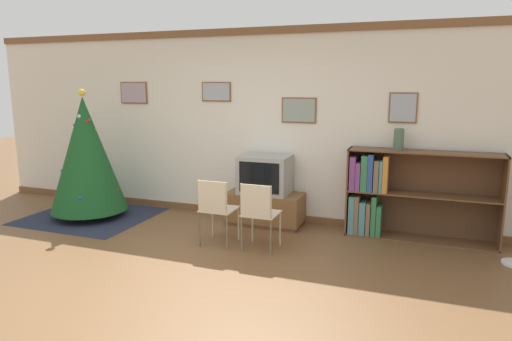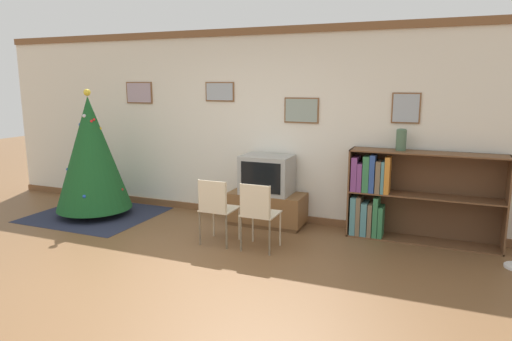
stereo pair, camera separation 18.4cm
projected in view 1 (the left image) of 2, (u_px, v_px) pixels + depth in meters
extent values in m
plane|color=brown|center=(169.00, 285.00, 4.47)|extent=(24.00, 24.00, 0.00)
cube|color=silver|center=(257.00, 125.00, 6.52)|extent=(9.20, 0.08, 2.70)
cube|color=brown|center=(256.00, 31.00, 6.23)|extent=(9.20, 0.03, 0.10)
cube|color=brown|center=(256.00, 214.00, 6.72)|extent=(9.20, 0.03, 0.10)
cube|color=brown|center=(134.00, 93.00, 7.09)|extent=(0.48, 0.02, 0.33)
cube|color=#A893A3|center=(134.00, 93.00, 7.08)|extent=(0.44, 0.01, 0.30)
cube|color=brown|center=(216.00, 92.00, 6.60)|extent=(0.46, 0.02, 0.28)
cube|color=#9EA8B2|center=(216.00, 92.00, 6.59)|extent=(0.42, 0.01, 0.24)
cube|color=brown|center=(299.00, 110.00, 6.22)|extent=(0.48, 0.02, 0.35)
cube|color=gray|center=(299.00, 110.00, 6.21)|extent=(0.45, 0.01, 0.31)
cube|color=brown|center=(403.00, 108.00, 5.74)|extent=(0.35, 0.02, 0.38)
cube|color=#9EA8B2|center=(403.00, 108.00, 5.73)|extent=(0.31, 0.01, 0.35)
cube|color=#23283D|center=(91.00, 216.00, 6.77)|extent=(1.76, 1.55, 0.01)
cylinder|color=maroon|center=(90.00, 213.00, 6.76)|extent=(0.36, 0.36, 0.10)
cone|color=#195123|center=(86.00, 154.00, 6.59)|extent=(1.09, 1.09, 1.66)
sphere|color=yellow|center=(82.00, 93.00, 6.42)|extent=(0.10, 0.10, 0.10)
sphere|color=red|center=(89.00, 120.00, 6.44)|extent=(0.04, 0.04, 0.04)
sphere|color=red|center=(87.00, 122.00, 6.41)|extent=(0.04, 0.04, 0.04)
sphere|color=gold|center=(81.00, 149.00, 6.78)|extent=(0.06, 0.06, 0.06)
sphere|color=gold|center=(95.00, 129.00, 6.54)|extent=(0.04, 0.04, 0.04)
sphere|color=#1E4CB2|center=(75.00, 125.00, 6.52)|extent=(0.06, 0.06, 0.06)
sphere|color=#1E4CB2|center=(80.00, 198.00, 6.26)|extent=(0.05, 0.05, 0.05)
sphere|color=red|center=(118.00, 191.00, 6.66)|extent=(0.04, 0.04, 0.04)
sphere|color=silver|center=(79.00, 116.00, 6.40)|extent=(0.05, 0.05, 0.05)
sphere|color=#1E4CB2|center=(62.00, 171.00, 6.50)|extent=(0.05, 0.05, 0.05)
cube|color=brown|center=(265.00, 222.00, 6.40)|extent=(1.01, 0.48, 0.05)
cube|color=brown|center=(265.00, 207.00, 6.36)|extent=(1.05, 0.50, 0.40)
cube|color=#9E9E99|center=(265.00, 174.00, 6.27)|extent=(0.68, 0.48, 0.53)
cube|color=black|center=(259.00, 178.00, 6.04)|extent=(0.56, 0.01, 0.41)
cube|color=beige|center=(219.00, 209.00, 5.58)|extent=(0.40, 0.40, 0.02)
cube|color=beige|center=(212.00, 197.00, 5.36)|extent=(0.35, 0.02, 0.38)
cylinder|color=beige|center=(213.00, 221.00, 5.85)|extent=(0.02, 0.02, 0.42)
cylinder|color=beige|center=(239.00, 224.00, 5.72)|extent=(0.02, 0.02, 0.42)
cylinder|color=beige|center=(200.00, 229.00, 5.52)|extent=(0.02, 0.02, 0.42)
cylinder|color=beige|center=(227.00, 232.00, 5.39)|extent=(0.02, 0.02, 0.42)
cylinder|color=beige|center=(199.00, 213.00, 5.48)|extent=(0.02, 0.02, 0.82)
cylinder|color=beige|center=(227.00, 216.00, 5.36)|extent=(0.02, 0.02, 0.82)
cube|color=beige|center=(261.00, 213.00, 5.39)|extent=(0.40, 0.40, 0.02)
cube|color=beige|center=(255.00, 201.00, 5.18)|extent=(0.35, 0.02, 0.38)
cylinder|color=beige|center=(252.00, 225.00, 5.66)|extent=(0.02, 0.02, 0.42)
cylinder|color=beige|center=(280.00, 228.00, 5.54)|extent=(0.02, 0.02, 0.42)
cylinder|color=beige|center=(241.00, 234.00, 5.33)|extent=(0.02, 0.02, 0.42)
cylinder|color=beige|center=(271.00, 238.00, 5.21)|extent=(0.02, 0.02, 0.42)
cylinder|color=beige|center=(241.00, 218.00, 5.29)|extent=(0.02, 0.02, 0.82)
cylinder|color=beige|center=(271.00, 221.00, 5.17)|extent=(0.02, 0.02, 0.82)
cube|color=brown|center=(349.00, 190.00, 5.98)|extent=(0.02, 0.36, 1.13)
cube|color=brown|center=(503.00, 203.00, 5.36)|extent=(0.02, 0.36, 1.13)
cube|color=brown|center=(425.00, 152.00, 5.57)|extent=(1.82, 0.36, 0.02)
cube|color=brown|center=(418.00, 239.00, 5.78)|extent=(1.82, 0.36, 0.02)
cube|color=brown|center=(422.00, 194.00, 5.67)|extent=(1.78, 0.36, 0.02)
cube|color=brown|center=(422.00, 193.00, 5.83)|extent=(1.82, 0.01, 1.13)
cube|color=teal|center=(352.00, 213.00, 5.99)|extent=(0.07, 0.28, 0.50)
cube|color=#756047|center=(358.00, 214.00, 5.96)|extent=(0.06, 0.29, 0.50)
cube|color=teal|center=(363.00, 217.00, 5.93)|extent=(0.08, 0.26, 0.43)
cube|color=#756047|center=(369.00, 218.00, 5.92)|extent=(0.05, 0.27, 0.42)
cube|color=#337547|center=(374.00, 215.00, 5.88)|extent=(0.06, 0.28, 0.51)
cube|color=#337547|center=(379.00, 220.00, 5.86)|extent=(0.06, 0.25, 0.40)
cube|color=#7A3D7F|center=(354.00, 172.00, 5.88)|extent=(0.07, 0.28, 0.44)
cube|color=#7A3D7F|center=(359.00, 176.00, 5.86)|extent=(0.06, 0.28, 0.36)
cube|color=#337547|center=(365.00, 173.00, 5.80)|extent=(0.08, 0.22, 0.46)
cube|color=#2D4C93|center=(371.00, 173.00, 5.77)|extent=(0.06, 0.21, 0.48)
cube|color=#756047|center=(377.00, 175.00, 5.79)|extent=(0.06, 0.30, 0.40)
cube|color=teal|center=(382.00, 176.00, 5.77)|extent=(0.04, 0.29, 0.40)
cube|color=orange|center=(386.00, 174.00, 5.71)|extent=(0.06, 0.20, 0.46)
cylinder|color=#47664C|center=(399.00, 140.00, 5.68)|extent=(0.13, 0.13, 0.26)
torus|color=#47664C|center=(399.00, 129.00, 5.66)|extent=(0.11, 0.11, 0.02)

